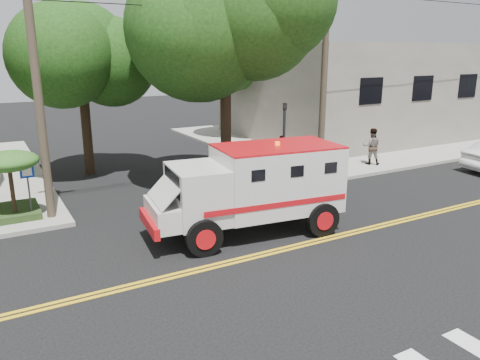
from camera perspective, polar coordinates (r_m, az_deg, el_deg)
ground at (r=14.04m, az=5.37°, el=-8.42°), size 100.00×100.00×0.00m
sidewalk_ne at (r=32.32m, az=11.52°, el=5.11°), size 17.00×17.00×0.15m
building_right at (r=33.30m, az=13.23°, el=10.65°), size 14.00×12.00×6.00m
utility_pole_left at (r=16.65m, az=-23.47°, el=10.17°), size 0.28×0.28×9.00m
utility_pole_right at (r=21.65m, az=10.18°, el=12.08°), size 0.28×0.28×9.00m
tree_main at (r=19.22m, az=-0.19°, el=19.99°), size 6.08×5.70×9.85m
tree_left at (r=22.79m, az=-18.04°, el=14.84°), size 4.48×4.20×7.70m
tree_right at (r=30.90m, az=2.43°, el=16.16°), size 4.80×4.50×8.20m
traffic_signal at (r=19.92m, az=5.38°, el=5.40°), size 0.15×0.18×3.60m
accessibility_sign at (r=17.26m, az=-24.41°, el=-0.40°), size 0.45×0.10×2.02m
armored_truck at (r=14.76m, az=1.72°, el=-0.57°), size 6.39×3.09×2.81m
pedestrian_a at (r=23.29m, az=4.98°, el=3.57°), size 0.65×0.54×1.53m
pedestrian_b at (r=24.46m, az=15.75°, el=3.98°), size 1.13×1.09×1.83m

